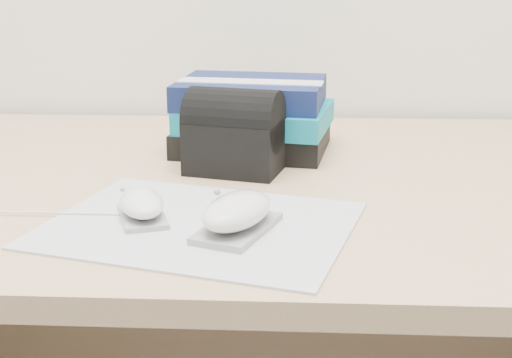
# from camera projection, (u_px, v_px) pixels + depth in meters

# --- Properties ---
(desk) EXTENTS (1.60, 0.80, 0.73)m
(desk) POSITION_uv_depth(u_px,v_px,m) (322.00, 303.00, 1.15)
(desk) COLOR tan
(desk) RESTS_ON ground
(mousepad) EXTENTS (0.41, 0.35, 0.00)m
(mousepad) POSITION_uv_depth(u_px,v_px,m) (199.00, 225.00, 0.83)
(mousepad) COLOR #9C9BA3
(mousepad) RESTS_ON desk
(mouse_rear) EXTENTS (0.08, 0.10, 0.04)m
(mouse_rear) POSITION_uv_depth(u_px,v_px,m) (142.00, 205.00, 0.84)
(mouse_rear) COLOR #969698
(mouse_rear) RESTS_ON mousepad
(mouse_front) EXTENTS (0.10, 0.13, 0.05)m
(mouse_front) POSITION_uv_depth(u_px,v_px,m) (237.00, 214.00, 0.80)
(mouse_front) COLOR gray
(mouse_front) RESTS_ON mousepad
(usb_cable) EXTENTS (0.22, 0.00, 0.00)m
(usb_cable) POSITION_uv_depth(u_px,v_px,m) (57.00, 213.00, 0.86)
(usb_cable) COLOR silver
(usb_cable) RESTS_ON mousepad
(book_stack) EXTENTS (0.26, 0.22, 0.12)m
(book_stack) POSITION_uv_depth(u_px,v_px,m) (253.00, 116.00, 1.15)
(book_stack) COLOR black
(book_stack) RESTS_ON desk
(pouch) EXTENTS (0.15, 0.12, 0.12)m
(pouch) POSITION_uv_depth(u_px,v_px,m) (234.00, 132.00, 1.03)
(pouch) COLOR black
(pouch) RESTS_ON desk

